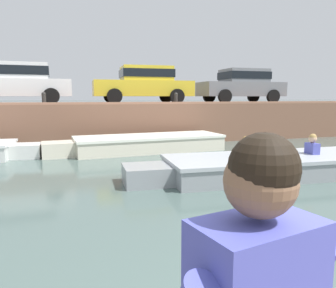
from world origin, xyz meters
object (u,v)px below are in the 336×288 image
Objects in this scene: motorboat_passing at (265,166)px; car_right_inner_grey at (242,85)px; boat_moored_central_cream at (143,144)px; mooring_bollard_mid at (44,98)px; car_left_inner_white at (19,82)px; car_centre_yellow at (144,83)px; mooring_bollard_east at (176,98)px.

motorboat_passing is 1.59× the size of car_right_inner_grey.
mooring_bollard_mid is at bearing 151.68° from boat_moored_central_cream.
boat_moored_central_cream is 13.47× the size of mooring_bollard_mid.
car_left_inner_white is (-6.10, 7.42, 2.16)m from motorboat_passing.
car_left_inner_white is at bearing 142.62° from boat_moored_central_cream.
car_right_inner_grey reaches higher than mooring_bollard_mid.
car_left_inner_white reaches higher than mooring_bollard_mid.
car_centre_yellow is at bearing 76.31° from boat_moored_central_cream.
motorboat_passing is (1.96, -4.26, -0.02)m from boat_moored_central_cream.
boat_moored_central_cream is 5.62m from car_left_inner_white.
motorboat_passing is 8.01m from mooring_bollard_mid.
mooring_bollard_mid is 1.00× the size of mooring_bollard_east.
mooring_bollard_mid is at bearing 180.00° from mooring_bollard_east.
mooring_bollard_mid is at bearing -159.74° from car_centre_yellow.
car_centre_yellow is at bearing -179.98° from car_right_inner_grey.
car_left_inner_white and car_right_inner_grey have the same top height.
car_left_inner_white is 1.85m from mooring_bollard_mid.
boat_moored_central_cream is 13.47× the size of mooring_bollard_east.
mooring_bollard_mid is at bearing -56.23° from car_left_inner_white.
car_left_inner_white reaches higher than mooring_bollard_east.
mooring_bollard_east is (-3.71, -1.45, -0.61)m from car_right_inner_grey.
boat_moored_central_cream is at bearing -135.49° from mooring_bollard_east.
mooring_bollard_mid is (-8.60, -1.45, -0.61)m from car_right_inner_grey.
car_right_inner_grey is at bearing 9.58° from mooring_bollard_mid.
mooring_bollard_east reaches higher than motorboat_passing.
mooring_bollard_mid is (0.97, -1.45, -0.61)m from car_left_inner_white.
car_left_inner_white is 4.90m from car_centre_yellow.
car_right_inner_grey reaches higher than mooring_bollard_east.
car_right_inner_grey reaches higher than boat_moored_central_cream.
car_right_inner_grey is 4.03m from mooring_bollard_east.
boat_moored_central_cream is 2.87m from mooring_bollard_east.
motorboat_passing is 1.48× the size of car_centre_yellow.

